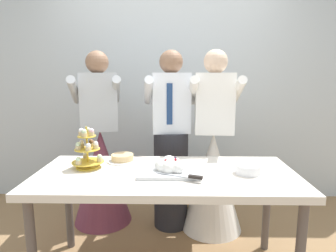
{
  "coord_description": "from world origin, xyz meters",
  "views": [
    {
      "loc": [
        0.05,
        -1.94,
        1.45
      ],
      "look_at": [
        0.01,
        0.15,
        1.07
      ],
      "focal_mm": 31.17,
      "sensor_mm": 36.0,
      "label": 1
    }
  ],
  "objects_px": {
    "plate_stack": "(248,169)",
    "person_bride": "(213,169)",
    "main_cake_tray": "(170,167)",
    "dessert_table": "(166,182)",
    "person_groom": "(171,150)",
    "cupcake_stand": "(87,151)",
    "person_guest": "(101,164)",
    "round_cake": "(122,158)"
  },
  "relations": [
    {
      "from": "main_cake_tray",
      "to": "plate_stack",
      "type": "xyz_separation_m",
      "value": [
        0.54,
        0.0,
        -0.01
      ]
    },
    {
      "from": "person_groom",
      "to": "person_bride",
      "type": "height_order",
      "value": "same"
    },
    {
      "from": "round_cake",
      "to": "plate_stack",
      "type": "bearing_deg",
      "value": -16.34
    },
    {
      "from": "plate_stack",
      "to": "person_guest",
      "type": "bearing_deg",
      "value": 146.88
    },
    {
      "from": "main_cake_tray",
      "to": "plate_stack",
      "type": "height_order",
      "value": "main_cake_tray"
    },
    {
      "from": "round_cake",
      "to": "dessert_table",
      "type": "bearing_deg",
      "value": -35.8
    },
    {
      "from": "round_cake",
      "to": "person_groom",
      "type": "bearing_deg",
      "value": 50.1
    },
    {
      "from": "cupcake_stand",
      "to": "plate_stack",
      "type": "bearing_deg",
      "value": -5.3
    },
    {
      "from": "round_cake",
      "to": "person_groom",
      "type": "distance_m",
      "value": 0.59
    },
    {
      "from": "cupcake_stand",
      "to": "round_cake",
      "type": "relative_size",
      "value": 1.27
    },
    {
      "from": "dessert_table",
      "to": "cupcake_stand",
      "type": "xyz_separation_m",
      "value": [
        -0.57,
        0.09,
        0.2
      ]
    },
    {
      "from": "main_cake_tray",
      "to": "plate_stack",
      "type": "distance_m",
      "value": 0.54
    },
    {
      "from": "dessert_table",
      "to": "person_groom",
      "type": "bearing_deg",
      "value": 87.76
    },
    {
      "from": "round_cake",
      "to": "person_bride",
      "type": "distance_m",
      "value": 0.89
    },
    {
      "from": "cupcake_stand",
      "to": "main_cake_tray",
      "type": "height_order",
      "value": "cupcake_stand"
    },
    {
      "from": "plate_stack",
      "to": "person_bride",
      "type": "relative_size",
      "value": 0.11
    },
    {
      "from": "person_guest",
      "to": "person_groom",
      "type": "bearing_deg",
      "value": -6.51
    },
    {
      "from": "round_cake",
      "to": "person_guest",
      "type": "xyz_separation_m",
      "value": [
        -0.3,
        0.52,
        -0.22
      ]
    },
    {
      "from": "plate_stack",
      "to": "person_groom",
      "type": "distance_m",
      "value": 0.89
    },
    {
      "from": "person_guest",
      "to": "dessert_table",
      "type": "bearing_deg",
      "value": -49.99
    },
    {
      "from": "dessert_table",
      "to": "main_cake_tray",
      "type": "bearing_deg",
      "value": -40.64
    },
    {
      "from": "person_groom",
      "to": "person_guest",
      "type": "height_order",
      "value": "same"
    },
    {
      "from": "dessert_table",
      "to": "cupcake_stand",
      "type": "relative_size",
      "value": 5.9
    },
    {
      "from": "cupcake_stand",
      "to": "person_bride",
      "type": "xyz_separation_m",
      "value": [
        0.99,
        0.56,
        -0.32
      ]
    },
    {
      "from": "cupcake_stand",
      "to": "round_cake",
      "type": "xyz_separation_m",
      "value": [
        0.22,
        0.16,
        -0.1
      ]
    },
    {
      "from": "plate_stack",
      "to": "person_groom",
      "type": "height_order",
      "value": "person_groom"
    },
    {
      "from": "round_cake",
      "to": "person_bride",
      "type": "xyz_separation_m",
      "value": [
        0.76,
        0.4,
        -0.22
      ]
    },
    {
      "from": "plate_stack",
      "to": "dessert_table",
      "type": "bearing_deg",
      "value": 178.33
    },
    {
      "from": "person_guest",
      "to": "person_bride",
      "type": "bearing_deg",
      "value": -6.67
    },
    {
      "from": "dessert_table",
      "to": "plate_stack",
      "type": "distance_m",
      "value": 0.57
    },
    {
      "from": "plate_stack",
      "to": "person_guest",
      "type": "relative_size",
      "value": 0.11
    },
    {
      "from": "dessert_table",
      "to": "person_bride",
      "type": "distance_m",
      "value": 0.78
    },
    {
      "from": "round_cake",
      "to": "person_guest",
      "type": "distance_m",
      "value": 0.64
    },
    {
      "from": "main_cake_tray",
      "to": "person_bride",
      "type": "relative_size",
      "value": 0.26
    },
    {
      "from": "dessert_table",
      "to": "person_bride",
      "type": "relative_size",
      "value": 1.08
    },
    {
      "from": "cupcake_stand",
      "to": "dessert_table",
      "type": "bearing_deg",
      "value": -8.85
    },
    {
      "from": "round_cake",
      "to": "main_cake_tray",
      "type": "bearing_deg",
      "value": -36.13
    },
    {
      "from": "main_cake_tray",
      "to": "round_cake",
      "type": "bearing_deg",
      "value": 143.87
    },
    {
      "from": "dessert_table",
      "to": "person_groom",
      "type": "xyz_separation_m",
      "value": [
        0.03,
        0.7,
        0.05
      ]
    },
    {
      "from": "plate_stack",
      "to": "main_cake_tray",
      "type": "bearing_deg",
      "value": -179.54
    },
    {
      "from": "cupcake_stand",
      "to": "main_cake_tray",
      "type": "distance_m",
      "value": 0.61
    },
    {
      "from": "dessert_table",
      "to": "main_cake_tray",
      "type": "xyz_separation_m",
      "value": [
        0.02,
        -0.02,
        0.12
      ]
    }
  ]
}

